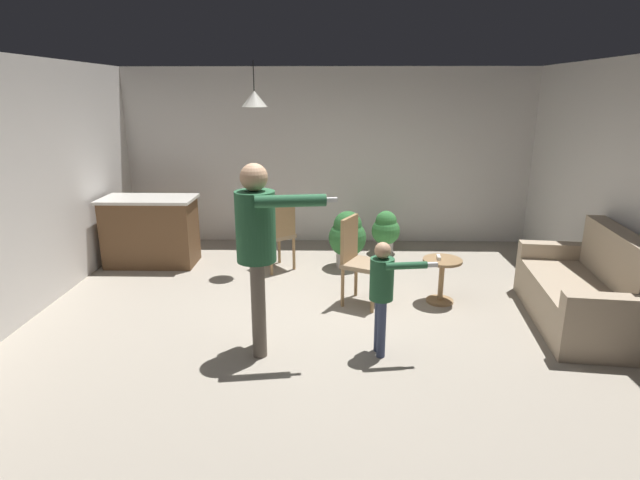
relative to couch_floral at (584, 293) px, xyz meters
The scene contains 13 objects.
ground 2.70m from the couch_floral, behind, with size 7.68×7.68×0.00m, color #9E9384.
wall_back 4.19m from the couch_floral, 131.15° to the left, with size 6.40×0.10×2.70m, color silver.
couch_floral is the anchor object (origin of this frame).
kitchen_counter 5.43m from the couch_floral, 160.78° to the left, with size 1.26×0.66×0.95m.
side_table_by_couch 1.46m from the couch_floral, 159.36° to the left, with size 0.44×0.44×0.52m.
person_adult 3.42m from the couch_floral, 168.41° to the right, with size 0.89×0.51×1.75m.
person_child 2.30m from the couch_floral, 161.99° to the right, with size 0.58×0.31×1.07m.
dining_chair_by_counter 3.69m from the couch_floral, 154.86° to the left, with size 0.59×0.59×1.00m.
dining_chair_near_wall 2.37m from the couch_floral, 168.29° to the left, with size 0.57×0.57×1.00m.
potted_plant_corner 2.98m from the couch_floral, 127.34° to the left, with size 0.42×0.42×0.65m.
potted_plant_by_wall 2.95m from the couch_floral, 144.39° to the left, with size 0.51×0.51×0.79m.
spare_remote_on_table 1.52m from the couch_floral, 159.32° to the left, with size 0.04×0.13×0.04m, color white.
ceiling_light_pendant 4.39m from the couch_floral, 155.67° to the left, with size 0.32×0.32×0.55m.
Camera 1 is at (0.05, -4.78, 2.33)m, focal length 28.41 mm.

